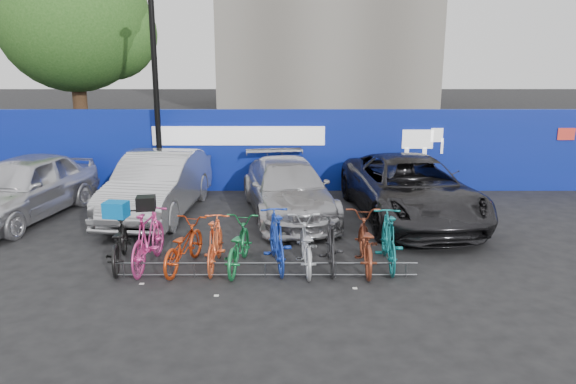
{
  "coord_description": "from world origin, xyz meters",
  "views": [
    {
      "loc": [
        0.41,
        -10.23,
        4.08
      ],
      "look_at": [
        0.43,
        2.0,
        0.96
      ],
      "focal_mm": 35.0,
      "sensor_mm": 36.0,
      "label": 1
    }
  ],
  "objects_px": {
    "car_2": "(288,189)",
    "lamppost": "(155,80)",
    "bike_8": "(365,242)",
    "bike_9": "(389,239)",
    "bike_5": "(277,239)",
    "car_1": "(158,185)",
    "bike_1": "(148,239)",
    "bike_4": "(238,245)",
    "bike_6": "(305,245)",
    "bike_rack": "(265,269)",
    "tree": "(80,20)",
    "bike_3": "(215,243)",
    "bike_2": "(183,245)",
    "car_0": "(22,187)",
    "bike_7": "(331,243)",
    "bike_0": "(119,242)",
    "car_3": "(410,189)"
  },
  "relations": [
    {
      "from": "car_1",
      "to": "bike_3",
      "type": "xyz_separation_m",
      "value": [
        1.87,
        -3.59,
        -0.28
      ]
    },
    {
      "from": "tree",
      "to": "bike_2",
      "type": "distance_m",
      "value": 12.33
    },
    {
      "from": "car_0",
      "to": "car_1",
      "type": "xyz_separation_m",
      "value": [
        3.26,
        0.33,
        -0.01
      ]
    },
    {
      "from": "tree",
      "to": "bike_1",
      "type": "distance_m",
      "value": 11.97
    },
    {
      "from": "bike_7",
      "to": "bike_9",
      "type": "bearing_deg",
      "value": -173.95
    },
    {
      "from": "car_0",
      "to": "bike_1",
      "type": "xyz_separation_m",
      "value": [
        3.86,
        -3.22,
        -0.22
      ]
    },
    {
      "from": "bike_7",
      "to": "bike_9",
      "type": "distance_m",
      "value": 1.12
    },
    {
      "from": "bike_2",
      "to": "bike_7",
      "type": "xyz_separation_m",
      "value": [
        2.82,
        -0.01,
        0.05
      ]
    },
    {
      "from": "bike_8",
      "to": "car_3",
      "type": "bearing_deg",
      "value": -113.64
    },
    {
      "from": "lamppost",
      "to": "bike_9",
      "type": "distance_m",
      "value": 8.24
    },
    {
      "from": "car_3",
      "to": "bike_7",
      "type": "distance_m",
      "value": 3.9
    },
    {
      "from": "car_2",
      "to": "bike_8",
      "type": "distance_m",
      "value": 3.81
    },
    {
      "from": "bike_2",
      "to": "bike_3",
      "type": "height_order",
      "value": "bike_3"
    },
    {
      "from": "car_0",
      "to": "bike_3",
      "type": "height_order",
      "value": "car_0"
    },
    {
      "from": "bike_5",
      "to": "car_1",
      "type": "bearing_deg",
      "value": -57.87
    },
    {
      "from": "car_3",
      "to": "bike_3",
      "type": "height_order",
      "value": "car_3"
    },
    {
      "from": "bike_rack",
      "to": "bike_4",
      "type": "xyz_separation_m",
      "value": [
        -0.53,
        0.46,
        0.31
      ]
    },
    {
      "from": "tree",
      "to": "car_2",
      "type": "xyz_separation_m",
      "value": [
        7.2,
        -6.64,
        -4.38
      ]
    },
    {
      "from": "bike_2",
      "to": "bike_9",
      "type": "height_order",
      "value": "bike_9"
    },
    {
      "from": "car_2",
      "to": "bike_1",
      "type": "relative_size",
      "value": 2.47
    },
    {
      "from": "bike_5",
      "to": "bike_9",
      "type": "height_order",
      "value": "bike_5"
    },
    {
      "from": "car_0",
      "to": "bike_5",
      "type": "distance_m",
      "value": 7.08
    },
    {
      "from": "bike_6",
      "to": "bike_rack",
      "type": "bearing_deg",
      "value": 28.42
    },
    {
      "from": "tree",
      "to": "bike_0",
      "type": "height_order",
      "value": "tree"
    },
    {
      "from": "bike_5",
      "to": "bike_4",
      "type": "bearing_deg",
      "value": -2.63
    },
    {
      "from": "car_1",
      "to": "bike_9",
      "type": "distance_m",
      "value": 6.28
    },
    {
      "from": "car_0",
      "to": "car_2",
      "type": "xyz_separation_m",
      "value": [
        6.53,
        0.27,
        -0.11
      ]
    },
    {
      "from": "car_2",
      "to": "bike_0",
      "type": "bearing_deg",
      "value": -143.82
    },
    {
      "from": "tree",
      "to": "bike_8",
      "type": "bearing_deg",
      "value": -49.5
    },
    {
      "from": "bike_0",
      "to": "bike_7",
      "type": "distance_m",
      "value": 4.08
    },
    {
      "from": "bike_5",
      "to": "bike_6",
      "type": "distance_m",
      "value": 0.56
    },
    {
      "from": "bike_6",
      "to": "bike_9",
      "type": "bearing_deg",
      "value": -179.17
    },
    {
      "from": "bike_8",
      "to": "bike_9",
      "type": "bearing_deg",
      "value": -171.81
    },
    {
      "from": "bike_5",
      "to": "bike_8",
      "type": "bearing_deg",
      "value": 170.51
    },
    {
      "from": "bike_0",
      "to": "bike_7",
      "type": "xyz_separation_m",
      "value": [
        4.08,
        -0.14,
        0.01
      ]
    },
    {
      "from": "car_0",
      "to": "bike_0",
      "type": "bearing_deg",
      "value": -32.38
    },
    {
      "from": "bike_4",
      "to": "bike_6",
      "type": "distance_m",
      "value": 1.28
    },
    {
      "from": "car_3",
      "to": "bike_2",
      "type": "bearing_deg",
      "value": -153.07
    },
    {
      "from": "tree",
      "to": "lamppost",
      "type": "xyz_separation_m",
      "value": [
        3.57,
        -4.66,
        -1.8
      ]
    },
    {
      "from": "lamppost",
      "to": "bike_5",
      "type": "distance_m",
      "value": 6.99
    },
    {
      "from": "lamppost",
      "to": "car_3",
      "type": "relative_size",
      "value": 1.11
    },
    {
      "from": "lamppost",
      "to": "bike_5",
      "type": "xyz_separation_m",
      "value": [
        3.41,
        -5.47,
        -2.71
      ]
    },
    {
      "from": "tree",
      "to": "bike_3",
      "type": "xyz_separation_m",
      "value": [
        5.81,
        -10.18,
        -4.56
      ]
    },
    {
      "from": "bike_0",
      "to": "bike_8",
      "type": "distance_m",
      "value": 4.74
    },
    {
      "from": "car_3",
      "to": "bike_5",
      "type": "bearing_deg",
      "value": -141.43
    },
    {
      "from": "bike_2",
      "to": "bike_3",
      "type": "xyz_separation_m",
      "value": [
        0.61,
        0.01,
        0.05
      ]
    },
    {
      "from": "bike_3",
      "to": "bike_4",
      "type": "distance_m",
      "value": 0.44
    },
    {
      "from": "bike_5",
      "to": "bike_7",
      "type": "bearing_deg",
      "value": 167.09
    },
    {
      "from": "car_2",
      "to": "lamppost",
      "type": "bearing_deg",
      "value": 141.2
    },
    {
      "from": "lamppost",
      "to": "bike_6",
      "type": "relative_size",
      "value": 3.38
    }
  ]
}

